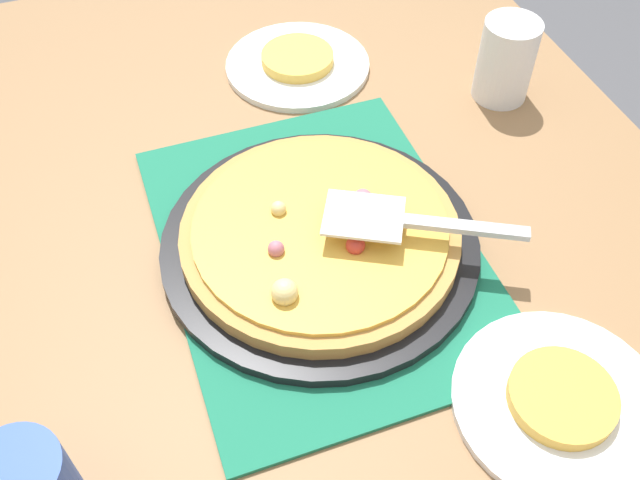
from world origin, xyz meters
The scene contains 10 objects.
dining_table centered at (0.00, 0.00, 0.64)m, with size 1.40×1.00×0.75m.
placemat centered at (0.00, 0.00, 0.75)m, with size 0.48×0.36×0.01m, color #196B4C.
pizza_pan centered at (0.00, 0.00, 0.76)m, with size 0.38×0.38×0.01m, color black.
pizza centered at (0.00, 0.00, 0.78)m, with size 0.33×0.33×0.05m.
plate_near_left centered at (0.28, 0.16, 0.76)m, with size 0.22×0.22×0.01m, color white.
plate_far_right centered at (-0.36, 0.09, 0.76)m, with size 0.22×0.22×0.01m, color white.
served_slice_left centered at (0.28, 0.16, 0.77)m, with size 0.11×0.11×0.02m, color gold.
served_slice_right centered at (-0.36, 0.09, 0.77)m, with size 0.11×0.11×0.02m, color #EAB747.
cup_corner centered at (-0.20, 0.35, 0.81)m, with size 0.08×0.08×0.12m, color white.
pizza_server centered at (0.05, 0.09, 0.82)m, with size 0.15×0.22×0.01m.
Camera 1 is at (0.52, -0.19, 1.42)m, focal length 40.47 mm.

